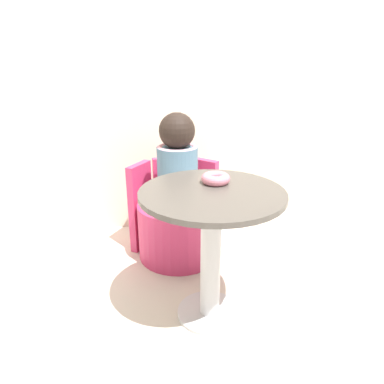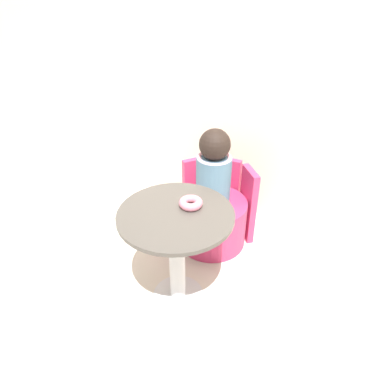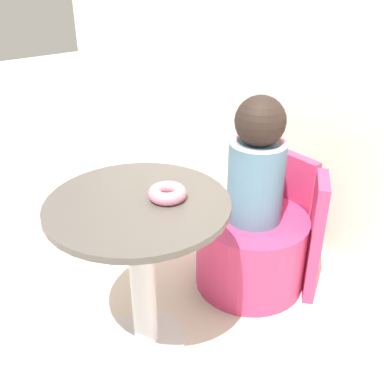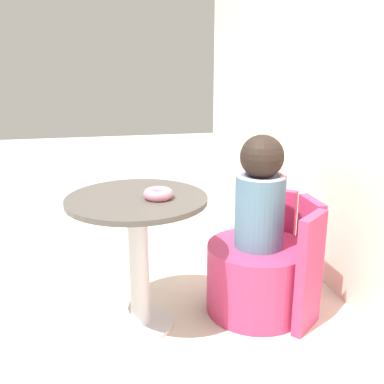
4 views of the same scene
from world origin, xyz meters
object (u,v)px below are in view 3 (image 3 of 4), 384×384
Objects in this scene: round_table at (140,245)px; child_figure at (257,163)px; donut at (167,193)px; tub_chair at (251,250)px.

round_table is 1.18× the size of child_figure.
tub_chair is at bearing 97.64° from donut.
donut is at bearing 63.20° from round_table.
child_figure is at bearing 0.00° from tub_chair.
child_figure is at bearing 92.03° from round_table.
round_table is 0.24m from donut.
tub_chair is 0.46m from child_figure.
child_figure is (-0.02, 0.62, 0.15)m from round_table.
child_figure is at bearing 97.64° from donut.
donut is (0.07, -0.52, 0.52)m from tub_chair.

